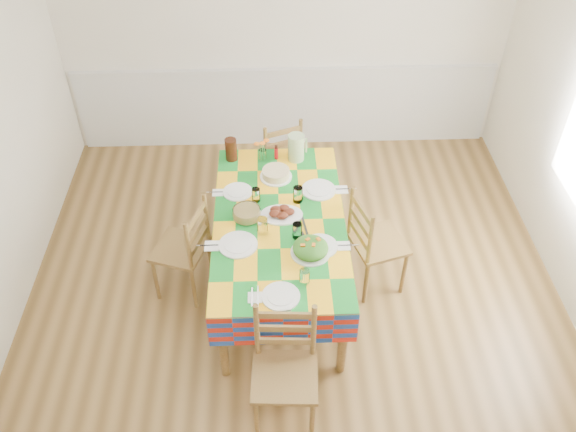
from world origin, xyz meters
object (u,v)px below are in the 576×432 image
at_px(meat_platter, 281,213).
at_px(chair_right, 374,243).
at_px(dining_table, 279,228).
at_px(green_pitcher, 296,147).
at_px(tea_pitcher, 231,149).
at_px(chair_left, 185,249).
at_px(chair_near, 285,371).
at_px(chair_far, 278,158).

bearing_deg(meat_platter, chair_right, -4.74).
bearing_deg(dining_table, green_pitcher, 78.09).
relative_size(green_pitcher, tea_pitcher, 1.19).
relative_size(green_pitcher, chair_left, 0.26).
relative_size(dining_table, meat_platter, 5.66).
bearing_deg(tea_pitcher, chair_near, -78.79).
relative_size(dining_table, chair_right, 1.99).
bearing_deg(chair_near, chair_right, 60.52).
relative_size(dining_table, green_pitcher, 7.84).
xyz_separation_m(meat_platter, tea_pitcher, (-0.42, 0.77, 0.08)).
xyz_separation_m(dining_table, chair_near, (0.00, -1.21, -0.18)).
xyz_separation_m(dining_table, chair_right, (0.77, -0.01, -0.19)).
height_order(chair_far, chair_right, chair_right).
bearing_deg(dining_table, tea_pitcher, 116.00).
bearing_deg(chair_near, green_pitcher, 88.38).
relative_size(chair_left, chair_right, 0.98).
xyz_separation_m(green_pitcher, chair_far, (-0.15, 0.41, -0.41)).
height_order(dining_table, chair_far, chair_far).
bearing_deg(chair_left, tea_pitcher, 174.66).
relative_size(green_pitcher, chair_near, 0.25).
relative_size(meat_platter, chair_far, 0.37).
bearing_deg(chair_left, dining_table, 109.61).
distance_m(dining_table, chair_left, 0.79).
xyz_separation_m(chair_near, chair_right, (0.76, 1.19, -0.01)).
xyz_separation_m(meat_platter, chair_far, (-0.00, 1.16, -0.32)).
bearing_deg(dining_table, chair_far, 89.26).
distance_m(meat_platter, green_pitcher, 0.77).
bearing_deg(chair_far, chair_near, 68.13).
bearing_deg(chair_left, chair_near, 51.41).
distance_m(tea_pitcher, chair_left, 0.99).
bearing_deg(dining_table, chair_right, -0.98).
relative_size(tea_pitcher, chair_right, 0.21).
bearing_deg(chair_near, tea_pitcher, 104.32).
height_order(chair_far, chair_left, chair_left).
height_order(dining_table, chair_right, chair_right).
bearing_deg(chair_far, dining_table, 67.70).
bearing_deg(green_pitcher, tea_pitcher, 178.16).
bearing_deg(chair_right, dining_table, 71.91).
height_order(dining_table, chair_near, chair_near).
bearing_deg(chair_right, green_pitcher, 19.22).
height_order(green_pitcher, chair_right, green_pitcher).
distance_m(dining_table, tea_pitcher, 0.93).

